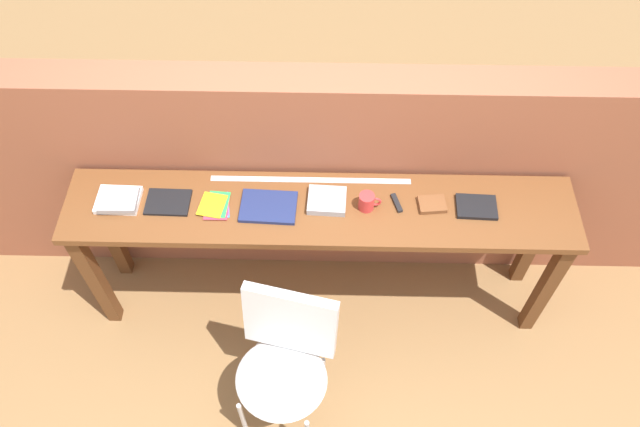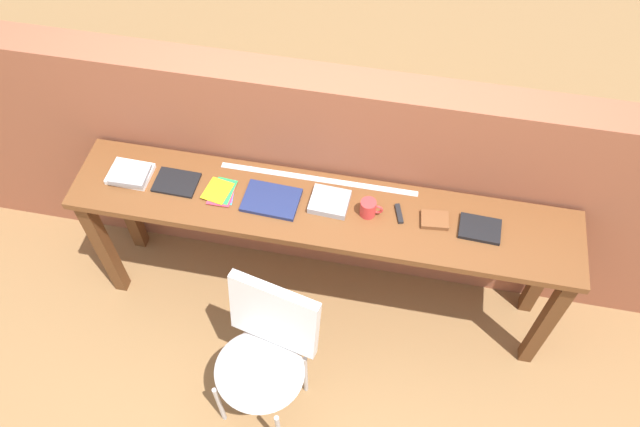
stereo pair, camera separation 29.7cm
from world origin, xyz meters
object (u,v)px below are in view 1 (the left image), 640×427
at_px(mug, 367,202).
at_px(book_repair_rightmost, 476,207).
at_px(magazine_cycling, 168,202).
at_px(multitool_folded, 397,203).
at_px(book_stack_leftmost, 118,200).
at_px(leather_journal_brown, 432,204).
at_px(pamphlet_pile_colourful, 216,205).
at_px(book_open_centre, 269,207).
at_px(chair_white_moulded, 285,360).

bearing_deg(mug, book_repair_rightmost, 0.66).
bearing_deg(magazine_cycling, multitool_folded, 2.08).
distance_m(book_stack_leftmost, leather_journal_brown, 1.52).
relative_size(pamphlet_pile_colourful, multitool_folded, 1.57).
xyz_separation_m(magazine_cycling, multitool_folded, (1.11, 0.02, 0.00)).
relative_size(magazine_cycling, book_open_centre, 0.79).
bearing_deg(chair_white_moulded, book_repair_rightmost, 35.37).
bearing_deg(leather_journal_brown, magazine_cycling, 174.80).
bearing_deg(magazine_cycling, chair_white_moulded, -46.60).
height_order(leather_journal_brown, book_repair_rightmost, leather_journal_brown).
height_order(book_stack_leftmost, book_open_centre, book_stack_leftmost).
distance_m(magazine_cycling, book_open_centre, 0.49).
relative_size(book_stack_leftmost, book_repair_rightmost, 1.10).
distance_m(pamphlet_pile_colourful, multitool_folded, 0.88).
xyz_separation_m(pamphlet_pile_colourful, book_open_centre, (0.25, -0.00, 0.00)).
bearing_deg(leather_journal_brown, mug, 177.03).
distance_m(chair_white_moulded, book_repair_rightmost, 1.17).
bearing_deg(book_stack_leftmost, mug, -0.05).
distance_m(book_stack_leftmost, book_repair_rightmost, 1.73).
relative_size(multitool_folded, book_repair_rightmost, 0.57).
bearing_deg(book_stack_leftmost, leather_journal_brown, 0.52).
height_order(book_open_centre, book_repair_rightmost, same).
relative_size(book_stack_leftmost, magazine_cycling, 1.00).
relative_size(book_stack_leftmost, pamphlet_pile_colourful, 1.23).
relative_size(book_open_centre, book_repair_rightmost, 1.39).
distance_m(book_open_centre, multitool_folded, 0.62).
relative_size(mug, multitool_folded, 1.00).
relative_size(chair_white_moulded, mug, 8.10).
bearing_deg(pamphlet_pile_colourful, book_open_centre, -0.95).
xyz_separation_m(book_stack_leftmost, pamphlet_pile_colourful, (0.47, -0.01, -0.02)).
distance_m(pamphlet_pile_colourful, book_open_centre, 0.26).
relative_size(pamphlet_pile_colourful, book_repair_rightmost, 0.89).
relative_size(chair_white_moulded, book_open_centre, 3.31).
distance_m(mug, leather_journal_brown, 0.32).
height_order(chair_white_moulded, leather_journal_brown, leather_journal_brown).
height_order(magazine_cycling, pamphlet_pile_colourful, same).
height_order(pamphlet_pile_colourful, multitool_folded, multitool_folded).
xyz_separation_m(book_open_centre, book_repair_rightmost, (1.00, 0.02, 0.00)).
relative_size(chair_white_moulded, multitool_folded, 8.10).
xyz_separation_m(book_open_centre, multitool_folded, (0.62, 0.04, -0.00)).
bearing_deg(mug, multitool_folded, 8.91).
bearing_deg(book_stack_leftmost, multitool_folded, 0.93).
xyz_separation_m(mug, book_repair_rightmost, (0.53, 0.01, -0.03)).
distance_m(mug, multitool_folded, 0.15).
height_order(mug, multitool_folded, mug).
distance_m(pamphlet_pile_colourful, book_repair_rightmost, 1.26).
height_order(magazine_cycling, multitool_folded, multitool_folded).
height_order(multitool_folded, leather_journal_brown, leather_journal_brown).
bearing_deg(mug, leather_journal_brown, 2.70).
relative_size(multitool_folded, leather_journal_brown, 0.85).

